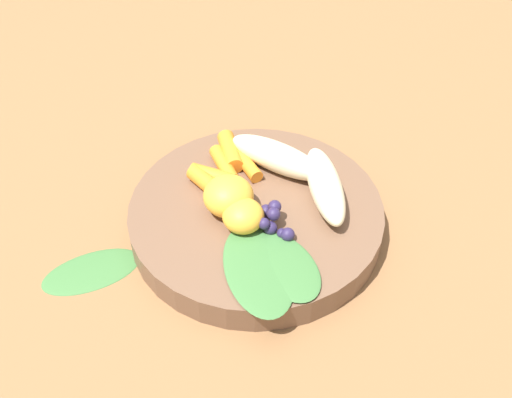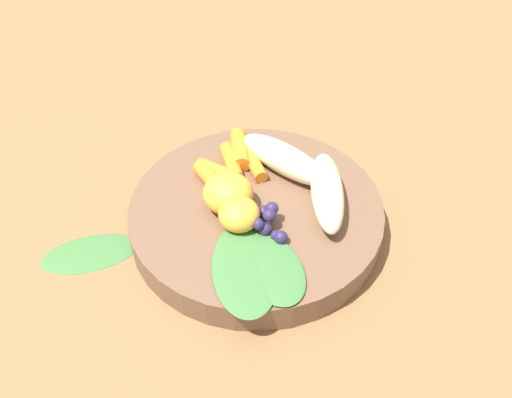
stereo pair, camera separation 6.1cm
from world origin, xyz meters
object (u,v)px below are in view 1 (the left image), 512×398
(banana_peeled_right, at_px, (326,187))
(kale_leaf_stray, at_px, (91,270))
(bowl, at_px, (256,217))
(orange_segment_near, at_px, (243,216))
(banana_peeled_left, at_px, (277,157))

(banana_peeled_right, height_order, kale_leaf_stray, banana_peeled_right)
(bowl, bearing_deg, orange_segment_near, -33.65)
(orange_segment_near, bearing_deg, banana_peeled_left, 147.29)
(bowl, xyz_separation_m, banana_peeled_left, (-0.05, 0.03, 0.03))
(orange_segment_near, distance_m, kale_leaf_stray, 0.16)
(banana_peeled_right, bearing_deg, bowl, 90.58)
(bowl, xyz_separation_m, orange_segment_near, (0.03, -0.02, 0.03))
(banana_peeled_left, bearing_deg, banana_peeled_right, 168.10)
(banana_peeled_left, relative_size, banana_peeled_right, 1.00)
(banana_peeled_left, relative_size, orange_segment_near, 2.79)
(banana_peeled_right, xyz_separation_m, kale_leaf_stray, (0.03, -0.25, -0.05))
(banana_peeled_left, xyz_separation_m, banana_peeled_right, (0.06, 0.04, 0.00))
(bowl, distance_m, kale_leaf_stray, 0.18)
(banana_peeled_right, bearing_deg, kale_leaf_stray, 99.24)
(banana_peeled_left, bearing_deg, kale_leaf_stray, 65.77)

